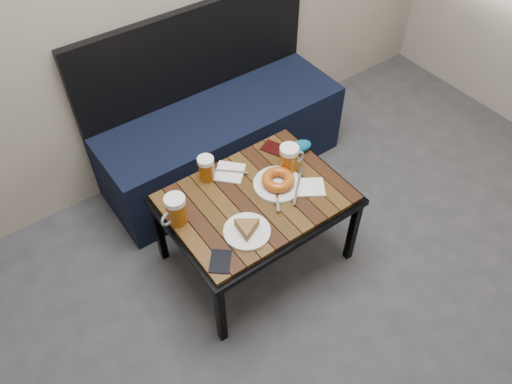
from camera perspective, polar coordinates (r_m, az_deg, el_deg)
bench at (r=2.90m, az=-4.18°, el=6.74°), size 1.40×0.50×0.95m
cafe_table at (r=2.31m, az=-0.00°, el=-1.20°), size 0.84×0.62×0.47m
beer_mug_left at (r=2.15m, az=-9.16°, el=-2.05°), size 0.14×0.10×0.15m
beer_mug_centre at (r=2.32m, az=-5.67°, el=2.75°), size 0.12×0.10×0.12m
beer_mug_right at (r=2.35m, az=3.83°, el=3.80°), size 0.13×0.09×0.15m
plate_pie at (r=2.13m, az=-1.04°, el=-4.27°), size 0.20×0.20×0.06m
plate_bagel at (r=2.30m, az=2.55°, el=1.19°), size 0.27×0.27×0.06m
napkin_left at (r=2.38m, az=-3.03°, el=2.27°), size 0.19×0.19×0.01m
napkin_right at (r=2.32m, az=6.15°, el=0.55°), size 0.18×0.17×0.01m
passport_navy at (r=2.06m, az=-4.11°, el=-7.91°), size 0.14×0.14×0.01m
passport_burgundy at (r=2.50m, az=2.10°, el=5.02°), size 0.13×0.14×0.01m
knit_pouch at (r=2.49m, az=5.12°, el=5.23°), size 0.12×0.09×0.05m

